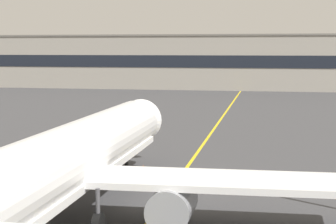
{
  "coord_description": "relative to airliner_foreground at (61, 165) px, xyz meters",
  "views": [
    {
      "loc": [
        9.4,
        -22.02,
        9.73
      ],
      "look_at": [
        1.31,
        15.08,
        5.85
      ],
      "focal_mm": 67.36,
      "sensor_mm": 36.0,
      "label": 1
    }
  ],
  "objects": [
    {
      "name": "taxiway_centreline",
      "position": [
        3.52,
        20.21,
        -3.37
      ],
      "size": [
        9.85,
        179.76,
        0.01
      ],
      "primitive_type": "cube",
      "rotation": [
        0.0,
        0.0,
        0.05
      ],
      "color": "yellow",
      "rests_on": "ground"
    },
    {
      "name": "airliner_foreground",
      "position": [
        0.0,
        0.0,
        0.0
      ],
      "size": [
        32.18,
        41.5,
        11.65
      ],
      "color": "white",
      "rests_on": "ground"
    },
    {
      "name": "safety_cone_by_nose_gear",
      "position": [
        0.61,
        15.5,
        -3.11
      ],
      "size": [
        0.44,
        0.44,
        0.55
      ],
      "color": "orange",
      "rests_on": "ground"
    },
    {
      "name": "terminal_building",
      "position": [
        -1.56,
        116.5,
        3.06
      ],
      "size": [
        148.62,
        12.4,
        12.85
      ],
      "color": "#9E998E",
      "rests_on": "ground"
    }
  ]
}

